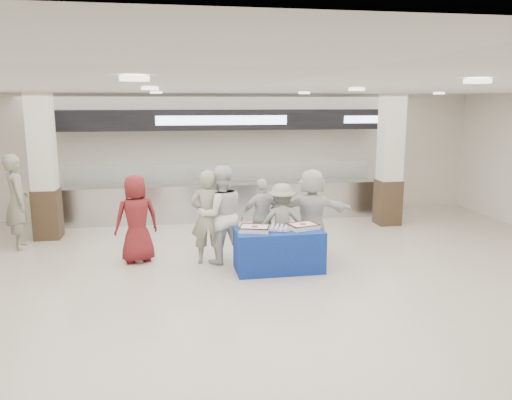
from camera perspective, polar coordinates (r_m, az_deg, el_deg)
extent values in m
plane|color=beige|center=(7.88, 0.09, -11.12)|extent=(14.00, 14.00, 0.00)
cube|color=silver|center=(12.91, -3.91, -0.22)|extent=(8.00, 0.80, 0.90)
cube|color=silver|center=(12.82, -3.93, 1.84)|extent=(8.00, 0.85, 0.04)
cube|color=white|center=(12.48, -3.82, 3.11)|extent=(7.60, 0.02, 0.50)
cube|color=black|center=(12.66, -4.03, 9.14)|extent=(8.40, 0.70, 0.50)
cube|color=white|center=(12.30, -3.87, 9.08)|extent=(3.20, 0.03, 0.22)
cube|color=white|center=(13.23, 12.95, 8.97)|extent=(1.40, 0.03, 0.18)
cube|color=#362618|center=(11.98, -22.72, -1.47)|extent=(0.55, 0.55, 1.10)
cube|color=silver|center=(11.76, -23.31, 6.16)|extent=(0.50, 0.50, 2.10)
cube|color=#362618|center=(12.77, 14.81, -0.24)|extent=(0.55, 0.55, 1.10)
cube|color=silver|center=(12.56, 15.18, 6.94)|extent=(0.50, 0.50, 2.10)
cube|color=navy|center=(9.00, 2.62, -5.75)|extent=(1.56, 0.80, 0.75)
cube|color=white|center=(8.80, -0.16, -3.32)|extent=(0.60, 0.52, 0.08)
cube|color=#4C2315|center=(8.79, -0.16, -2.99)|extent=(0.60, 0.52, 0.02)
cylinder|color=red|center=(8.79, -0.16, -3.04)|extent=(0.14, 0.14, 0.01)
cube|color=white|center=(9.01, 5.38, -3.02)|extent=(0.58, 0.51, 0.08)
cube|color=#4C2315|center=(9.00, 5.39, -2.71)|extent=(0.58, 0.51, 0.02)
cylinder|color=red|center=(9.00, 5.38, -2.75)|extent=(0.14, 0.14, 0.01)
cube|color=#BABABF|center=(8.89, 2.63, -3.38)|extent=(0.49, 0.42, 0.02)
imported|color=maroon|center=(9.62, -13.50, -2.10)|extent=(0.93, 0.74, 1.67)
imported|color=gray|center=(9.31, -5.55, -1.96)|extent=(0.68, 0.48, 1.77)
imported|color=silver|center=(9.32, -4.02, -1.68)|extent=(1.00, 0.84, 1.84)
imported|color=silver|center=(9.87, 0.78, -1.91)|extent=(0.91, 0.43, 1.51)
imported|color=gray|center=(9.54, 2.97, -2.50)|extent=(1.02, 0.67, 1.48)
imported|color=white|center=(9.81, 6.35, -1.41)|extent=(1.68, 0.82, 1.73)
imported|color=gray|center=(11.33, -25.63, -0.17)|extent=(0.71, 0.84, 1.96)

